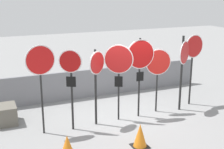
{
  "coord_description": "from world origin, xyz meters",
  "views": [
    {
      "loc": [
        -4.09,
        -8.48,
        4.07
      ],
      "look_at": [
        -0.53,
        0.0,
        1.52
      ],
      "focal_mm": 50.0,
      "sensor_mm": 36.0,
      "label": 1
    }
  ],
  "objects_px": {
    "stop_sign_5": "(158,65)",
    "stop_sign_4": "(140,59)",
    "stop_sign_6": "(183,60)",
    "storage_crate": "(5,115)",
    "stop_sign_1": "(71,72)",
    "stop_sign_7": "(193,53)",
    "stop_sign_0": "(40,67)",
    "traffic_cone_1": "(140,136)",
    "stop_sign_3": "(119,64)",
    "traffic_cone_0": "(67,145)",
    "stop_sign_2": "(97,72)"
  },
  "relations": [
    {
      "from": "stop_sign_6",
      "to": "storage_crate",
      "type": "height_order",
      "value": "stop_sign_6"
    },
    {
      "from": "stop_sign_1",
      "to": "traffic_cone_0",
      "type": "distance_m",
      "value": 2.09
    },
    {
      "from": "stop_sign_5",
      "to": "stop_sign_4",
      "type": "bearing_deg",
      "value": -158.72
    },
    {
      "from": "storage_crate",
      "to": "traffic_cone_0",
      "type": "bearing_deg",
      "value": -63.3
    },
    {
      "from": "stop_sign_4",
      "to": "stop_sign_5",
      "type": "height_order",
      "value": "stop_sign_4"
    },
    {
      "from": "stop_sign_5",
      "to": "traffic_cone_0",
      "type": "relative_size",
      "value": 4.13
    },
    {
      "from": "stop_sign_1",
      "to": "stop_sign_2",
      "type": "relative_size",
      "value": 1.03
    },
    {
      "from": "traffic_cone_0",
      "to": "traffic_cone_1",
      "type": "relative_size",
      "value": 0.82
    },
    {
      "from": "stop_sign_2",
      "to": "stop_sign_4",
      "type": "distance_m",
      "value": 1.49
    },
    {
      "from": "stop_sign_3",
      "to": "traffic_cone_1",
      "type": "xyz_separation_m",
      "value": [
        -0.17,
        -1.81,
        -1.51
      ]
    },
    {
      "from": "stop_sign_0",
      "to": "stop_sign_6",
      "type": "bearing_deg",
      "value": -7.49
    },
    {
      "from": "stop_sign_3",
      "to": "traffic_cone_1",
      "type": "distance_m",
      "value": 2.36
    },
    {
      "from": "stop_sign_1",
      "to": "stop_sign_3",
      "type": "bearing_deg",
      "value": 33.26
    },
    {
      "from": "stop_sign_3",
      "to": "traffic_cone_1",
      "type": "relative_size",
      "value": 3.79
    },
    {
      "from": "stop_sign_1",
      "to": "stop_sign_6",
      "type": "relative_size",
      "value": 0.94
    },
    {
      "from": "stop_sign_0",
      "to": "stop_sign_6",
      "type": "xyz_separation_m",
      "value": [
        4.71,
        0.03,
        -0.24
      ]
    },
    {
      "from": "stop_sign_2",
      "to": "stop_sign_3",
      "type": "xyz_separation_m",
      "value": [
        0.74,
        0.05,
        0.14
      ]
    },
    {
      "from": "traffic_cone_0",
      "to": "storage_crate",
      "type": "bearing_deg",
      "value": 116.7
    },
    {
      "from": "traffic_cone_0",
      "to": "stop_sign_3",
      "type": "bearing_deg",
      "value": 35.45
    },
    {
      "from": "stop_sign_0",
      "to": "traffic_cone_0",
      "type": "xyz_separation_m",
      "value": [
        0.31,
        -1.41,
        -1.74
      ]
    },
    {
      "from": "stop_sign_4",
      "to": "stop_sign_6",
      "type": "height_order",
      "value": "stop_sign_4"
    },
    {
      "from": "stop_sign_5",
      "to": "storage_crate",
      "type": "xyz_separation_m",
      "value": [
        -4.84,
        0.99,
        -1.34
      ]
    },
    {
      "from": "stop_sign_3",
      "to": "storage_crate",
      "type": "relative_size",
      "value": 3.17
    },
    {
      "from": "traffic_cone_0",
      "to": "traffic_cone_1",
      "type": "bearing_deg",
      "value": -10.28
    },
    {
      "from": "stop_sign_0",
      "to": "stop_sign_6",
      "type": "distance_m",
      "value": 4.72
    },
    {
      "from": "stop_sign_5",
      "to": "stop_sign_7",
      "type": "height_order",
      "value": "stop_sign_7"
    },
    {
      "from": "traffic_cone_0",
      "to": "stop_sign_2",
      "type": "bearing_deg",
      "value": 46.97
    },
    {
      "from": "stop_sign_0",
      "to": "stop_sign_1",
      "type": "relative_size",
      "value": 1.07
    },
    {
      "from": "storage_crate",
      "to": "stop_sign_7",
      "type": "bearing_deg",
      "value": -7.63
    },
    {
      "from": "stop_sign_6",
      "to": "storage_crate",
      "type": "relative_size",
      "value": 3.34
    },
    {
      "from": "stop_sign_4",
      "to": "storage_crate",
      "type": "relative_size",
      "value": 3.36
    },
    {
      "from": "stop_sign_0",
      "to": "stop_sign_2",
      "type": "distance_m",
      "value": 1.66
    },
    {
      "from": "stop_sign_4",
      "to": "stop_sign_7",
      "type": "bearing_deg",
      "value": 9.56
    },
    {
      "from": "stop_sign_1",
      "to": "stop_sign_4",
      "type": "bearing_deg",
      "value": 31.63
    },
    {
      "from": "stop_sign_5",
      "to": "stop_sign_1",
      "type": "bearing_deg",
      "value": -164.53
    },
    {
      "from": "stop_sign_3",
      "to": "traffic_cone_1",
      "type": "bearing_deg",
      "value": -65.24
    },
    {
      "from": "stop_sign_0",
      "to": "traffic_cone_0",
      "type": "distance_m",
      "value": 2.26
    },
    {
      "from": "stop_sign_3",
      "to": "storage_crate",
      "type": "bearing_deg",
      "value": -168.22
    },
    {
      "from": "stop_sign_0",
      "to": "stop_sign_3",
      "type": "relative_size",
      "value": 1.07
    },
    {
      "from": "stop_sign_5",
      "to": "stop_sign_7",
      "type": "distance_m",
      "value": 1.52
    },
    {
      "from": "stop_sign_1",
      "to": "stop_sign_4",
      "type": "distance_m",
      "value": 2.29
    },
    {
      "from": "stop_sign_7",
      "to": "storage_crate",
      "type": "bearing_deg",
      "value": 163.9
    },
    {
      "from": "stop_sign_2",
      "to": "stop_sign_5",
      "type": "bearing_deg",
      "value": -28.73
    },
    {
      "from": "stop_sign_5",
      "to": "traffic_cone_1",
      "type": "height_order",
      "value": "stop_sign_5"
    },
    {
      "from": "stop_sign_2",
      "to": "stop_sign_4",
      "type": "height_order",
      "value": "stop_sign_4"
    },
    {
      "from": "stop_sign_1",
      "to": "stop_sign_7",
      "type": "xyz_separation_m",
      "value": [
        4.51,
        0.4,
        0.12
      ]
    },
    {
      "from": "stop_sign_1",
      "to": "stop_sign_4",
      "type": "height_order",
      "value": "stop_sign_4"
    },
    {
      "from": "stop_sign_4",
      "to": "stop_sign_6",
      "type": "xyz_separation_m",
      "value": [
        1.61,
        -0.02,
        -0.16
      ]
    },
    {
      "from": "stop_sign_1",
      "to": "traffic_cone_0",
      "type": "relative_size",
      "value": 4.61
    },
    {
      "from": "stop_sign_1",
      "to": "stop_sign_4",
      "type": "relative_size",
      "value": 0.94
    }
  ]
}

